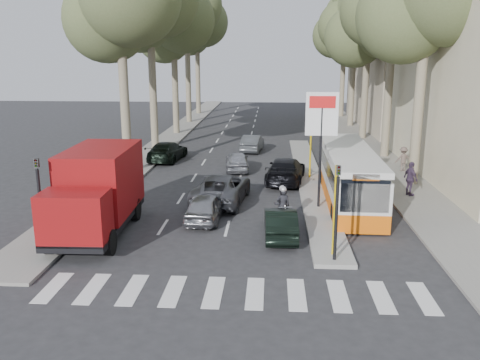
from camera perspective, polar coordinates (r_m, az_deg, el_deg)
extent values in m
plane|color=#28282B|center=(19.99, 0.64, -7.42)|extent=(120.00, 120.00, 0.00)
cube|color=gray|center=(44.84, 13.39, 4.35)|extent=(3.20, 70.00, 0.12)
cube|color=gray|center=(47.98, -7.25, 5.24)|extent=(2.40, 64.00, 0.12)
cube|color=gray|center=(30.54, 7.80, 0.21)|extent=(1.50, 26.00, 0.16)
cube|color=#B7A88E|center=(54.57, 19.64, 13.98)|extent=(11.00, 20.00, 16.00)
cylinder|color=yellow|center=(18.59, 10.57, -3.63)|extent=(0.10, 0.10, 3.50)
cylinder|color=yellow|center=(24.34, 8.92, 0.65)|extent=(0.10, 0.10, 3.50)
cylinder|color=yellow|center=(30.19, 7.91, 3.29)|extent=(0.10, 0.10, 3.50)
cylinder|color=black|center=(24.16, 9.00, 2.62)|extent=(0.12, 0.12, 5.20)
cube|color=white|center=(23.85, 9.18, 7.33)|extent=(1.50, 0.10, 2.00)
cube|color=red|center=(23.73, 9.25, 8.63)|extent=(1.20, 0.02, 0.55)
cylinder|color=black|center=(18.16, 10.74, -4.55)|extent=(0.12, 0.12, 3.20)
imported|color=black|center=(17.75, 10.96, 0.04)|extent=(0.16, 0.41, 1.00)
cylinder|color=black|center=(20.36, -21.42, -3.26)|extent=(0.12, 0.12, 3.20)
imported|color=black|center=(19.99, -21.81, 0.85)|extent=(0.16, 0.41, 1.00)
cylinder|color=#6B604C|center=(32.01, -12.80, 8.12)|extent=(0.56, 0.56, 8.40)
sphere|color=#4C5932|center=(32.79, -14.75, 17.08)|extent=(5.20, 5.20, 5.20)
cylinder|color=#6B604C|center=(39.73, -9.74, 9.76)|extent=(0.56, 0.56, 8.96)
sphere|color=#4C5932|center=(40.53, -11.31, 17.47)|extent=(5.20, 5.20, 5.20)
cylinder|color=#6B604C|center=(47.52, -7.28, 10.01)|extent=(0.56, 0.56, 8.12)
sphere|color=#4C5932|center=(48.22, -8.54, 15.89)|extent=(5.20, 5.20, 5.20)
sphere|color=#4C5932|center=(46.55, -6.57, 17.45)|extent=(5.80, 5.80, 5.80)
sphere|color=#4C5932|center=(48.62, -7.06, 18.66)|extent=(4.80, 4.80, 4.80)
cylinder|color=#6B604C|center=(55.37, -5.85, 11.33)|extent=(0.56, 0.56, 9.52)
sphere|color=#4C5932|center=(56.16, -6.95, 17.24)|extent=(5.20, 5.20, 5.20)
sphere|color=#4C5932|center=(54.57, -5.20, 18.81)|extent=(5.80, 5.80, 5.80)
cylinder|color=#6B604C|center=(63.30, -4.75, 11.31)|extent=(0.56, 0.56, 8.68)
sphere|color=#4C5932|center=(64.01, -5.69, 16.03)|extent=(5.20, 5.20, 5.20)
sphere|color=#4C5932|center=(62.41, -4.13, 17.26)|extent=(5.80, 5.80, 5.80)
sphere|color=#4C5932|center=(64.47, -4.56, 18.25)|extent=(4.80, 4.80, 4.80)
cylinder|color=#6B604C|center=(29.86, 19.37, 7.27)|extent=(0.56, 0.56, 8.40)
sphere|color=#4C5932|center=(30.09, 17.96, 17.18)|extent=(5.20, 5.20, 5.20)
cylinder|color=#6B604C|center=(37.58, 16.32, 9.38)|extent=(0.56, 0.56, 9.24)
sphere|color=#4C5932|center=(37.98, 15.18, 17.98)|extent=(5.20, 5.20, 5.20)
cylinder|color=#6B604C|center=(45.42, 13.84, 9.36)|extent=(0.56, 0.56, 7.84)
sphere|color=#4C5932|center=(45.74, 12.78, 15.42)|extent=(5.20, 5.20, 5.20)
sphere|color=#4C5932|center=(44.74, 15.66, 16.73)|extent=(5.80, 5.80, 5.80)
sphere|color=#4C5932|center=(46.55, 14.37, 18.07)|extent=(4.80, 4.80, 4.80)
cylinder|color=#6B604C|center=(53.27, 12.48, 10.67)|extent=(0.56, 0.56, 8.96)
sphere|color=#4C5932|center=(53.71, 11.60, 16.55)|extent=(5.20, 5.20, 5.20)
sphere|color=#4C5932|center=(52.70, 14.03, 17.88)|extent=(5.80, 5.80, 5.80)
sphere|color=#4C5932|center=(54.56, 12.98, 19.14)|extent=(4.80, 4.80, 4.80)
cylinder|color=#6B604C|center=(61.21, 11.42, 10.86)|extent=(0.56, 0.56, 8.40)
sphere|color=#4C5932|center=(61.63, 10.63, 15.66)|extent=(5.20, 5.20, 5.20)
sphere|color=#4C5932|center=(60.55, 12.71, 16.73)|extent=(5.80, 5.80, 5.80)
sphere|color=#4C5932|center=(62.40, 11.82, 17.79)|extent=(4.80, 4.80, 4.80)
imported|color=#93959B|center=(22.85, -3.88, -3.02)|extent=(1.74, 3.75, 1.24)
imported|color=black|center=(20.83, 4.57, -4.81)|extent=(1.38, 3.67, 1.20)
imported|color=#4D4E54|center=(25.57, -2.09, -0.92)|extent=(2.93, 5.39, 1.43)
imported|color=black|center=(29.57, 5.15, 1.10)|extent=(2.64, 5.19, 1.44)
imported|color=#A4A5AC|center=(32.46, -0.33, 2.14)|extent=(1.79, 3.74, 1.23)
imported|color=#53575B|center=(38.95, 1.40, 4.16)|extent=(1.77, 3.97, 1.27)
imported|color=black|center=(35.85, -8.16, 3.23)|extent=(2.42, 4.83, 1.35)
cube|color=black|center=(21.83, -15.65, -4.41)|extent=(2.58, 6.61, 0.27)
cylinder|color=black|center=(20.31, -20.41, -6.52)|extent=(0.35, 0.99, 0.98)
cylinder|color=black|center=(19.59, -14.46, -6.81)|extent=(0.35, 0.99, 0.98)
cylinder|color=black|center=(23.98, -16.74, -3.11)|extent=(0.35, 0.99, 0.98)
cylinder|color=black|center=(23.37, -11.66, -3.23)|extent=(0.35, 0.99, 0.98)
cube|color=maroon|center=(19.28, -18.05, -3.97)|extent=(2.44, 1.59, 1.85)
cube|color=black|center=(18.59, -18.83, -4.00)|extent=(2.18, 0.15, 0.98)
cube|color=maroon|center=(22.22, -15.25, 0.04)|extent=(2.63, 4.65, 2.73)
cube|color=orange|center=(26.29, 11.99, -1.31)|extent=(2.43, 10.31, 0.80)
cube|color=silver|center=(26.04, 12.11, 0.96)|extent=(2.43, 10.31, 1.34)
cube|color=black|center=(25.98, 12.14, 1.54)|extent=(2.44, 9.90, 0.76)
cube|color=silver|center=(25.84, 12.22, 3.09)|extent=(2.43, 10.31, 0.27)
cube|color=black|center=(21.11, 13.84, -1.81)|extent=(1.97, 0.10, 1.34)
cube|color=orange|center=(20.91, 13.97, 0.26)|extent=(1.07, 0.08, 0.29)
cylinder|color=black|center=(23.07, 10.52, -3.64)|extent=(0.27, 0.86, 0.86)
cylinder|color=black|center=(23.36, 15.39, -3.69)|extent=(0.27, 0.86, 0.86)
cylinder|color=black|center=(29.18, 9.31, 0.15)|extent=(0.27, 0.86, 0.86)
cylinder|color=black|center=(29.41, 13.18, 0.07)|extent=(0.27, 0.86, 0.86)
cylinder|color=black|center=(21.72, 5.12, -4.85)|extent=(0.17, 0.61, 0.61)
cylinder|color=black|center=(23.05, 4.59, -3.71)|extent=(0.17, 0.61, 0.61)
cylinder|color=silver|center=(21.66, 5.11, -3.89)|extent=(0.10, 0.38, 0.76)
cube|color=black|center=(22.39, 4.83, -3.93)|extent=(0.30, 0.73, 0.28)
cube|color=black|center=(22.13, 4.92, -3.44)|extent=(0.34, 0.46, 0.21)
cube|color=black|center=(22.60, 4.74, -3.22)|extent=(0.34, 0.65, 0.11)
cylinder|color=silver|center=(21.63, 5.10, -3.08)|extent=(0.59, 0.11, 0.04)
imported|color=black|center=(22.26, 4.85, -2.90)|extent=(0.62, 0.45, 1.60)
imported|color=black|center=(22.64, 4.71, -2.74)|extent=(0.77, 0.49, 1.50)
sphere|color=#B2B2B7|center=(22.01, 4.91, -1.07)|extent=(0.27, 0.27, 0.27)
sphere|color=#B2B2B7|center=(22.41, 4.76, -0.95)|extent=(0.27, 0.27, 0.27)
imported|color=#42314A|center=(27.68, 18.61, 0.13)|extent=(0.86, 1.16, 1.78)
imported|color=brown|center=(33.47, 17.85, 2.28)|extent=(1.04, 0.60, 1.52)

